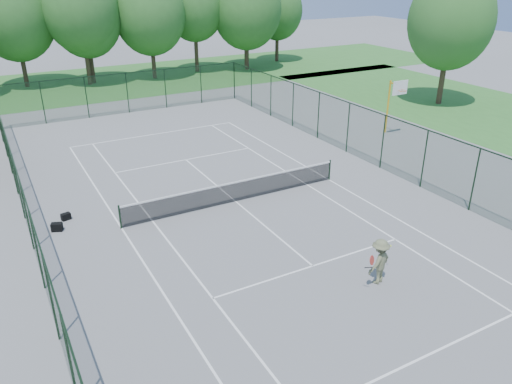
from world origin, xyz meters
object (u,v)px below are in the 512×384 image
basketball_goal (395,96)px  tennis_player (379,261)px  tennis_net (236,191)px  sports_bag_a (57,227)px

basketball_goal → tennis_player: bearing=-134.2°
tennis_net → sports_bag_a: (-7.93, 1.11, -0.40)m
tennis_player → tennis_net: bearing=99.6°
tennis_net → sports_bag_a: tennis_net is taller
sports_bag_a → basketball_goal: bearing=29.9°
tennis_net → tennis_player: 8.48m
basketball_goal → sports_bag_a: 21.99m
tennis_player → basketball_goal: bearing=45.8°
tennis_net → sports_bag_a: bearing=172.1°
tennis_net → tennis_player: bearing=-80.4°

